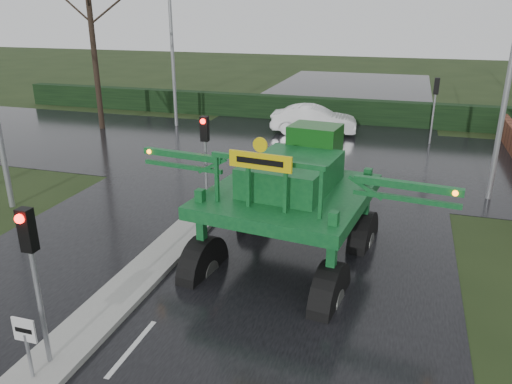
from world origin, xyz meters
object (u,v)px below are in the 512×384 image
(keep_left_sign, at_px, (26,339))
(white_sedan, at_px, (313,134))
(traffic_signal_near, at_px, (31,255))
(crop_sprayer, at_px, (205,188))
(street_light_right, at_px, (506,37))
(street_light_left_far, at_px, (176,25))
(traffic_signal_far, at_px, (435,96))
(traffic_signal_mid, at_px, (205,144))

(keep_left_sign, relative_size, white_sedan, 0.28)
(traffic_signal_near, height_order, crop_sprayer, crop_sprayer)
(street_light_right, xyz_separation_m, crop_sprayer, (-8.00, -8.16, -3.58))
(street_light_left_far, height_order, crop_sprayer, street_light_left_far)
(keep_left_sign, height_order, street_light_left_far, street_light_left_far)
(street_light_left_far, height_order, white_sedan, street_light_left_far)
(keep_left_sign, distance_m, white_sedan, 22.04)
(traffic_signal_far, bearing_deg, street_light_right, 101.95)
(keep_left_sign, xyz_separation_m, white_sedan, (1.34, 21.98, -1.06))
(crop_sprayer, bearing_deg, white_sedan, 97.88)
(traffic_signal_mid, xyz_separation_m, street_light_left_far, (-6.89, 12.51, 3.40))
(street_light_right, height_order, crop_sprayer, street_light_right)
(street_light_right, relative_size, street_light_left_far, 1.00)
(traffic_signal_near, bearing_deg, street_light_right, 53.87)
(keep_left_sign, xyz_separation_m, crop_sprayer, (1.49, 5.34, 1.36))
(street_light_right, distance_m, street_light_left_far, 18.24)
(keep_left_sign, bearing_deg, white_sedan, 86.51)
(crop_sprayer, xyz_separation_m, white_sedan, (-0.15, 16.63, -2.41))
(crop_sprayer, bearing_deg, street_light_right, 52.91)
(traffic_signal_near, distance_m, traffic_signal_far, 22.42)
(traffic_signal_near, relative_size, crop_sprayer, 0.39)
(traffic_signal_far, relative_size, white_sedan, 0.72)
(traffic_signal_near, bearing_deg, street_light_left_far, 108.17)
(traffic_signal_mid, distance_m, street_light_left_far, 14.68)
(street_light_left_far, distance_m, white_sedan, 10.19)
(traffic_signal_near, xyz_separation_m, street_light_right, (9.49, 13.01, 3.40))
(keep_left_sign, distance_m, street_light_left_far, 23.11)
(traffic_signal_near, height_order, white_sedan, traffic_signal_near)
(traffic_signal_far, bearing_deg, white_sedan, -4.15)
(white_sedan, bearing_deg, traffic_signal_near, 170.82)
(keep_left_sign, relative_size, street_light_left_far, 0.14)
(keep_left_sign, height_order, white_sedan, keep_left_sign)
(traffic_signal_far, relative_size, street_light_right, 0.35)
(traffic_signal_mid, bearing_deg, white_sedan, 84.11)
(crop_sprayer, height_order, white_sedan, crop_sprayer)
(street_light_left_far, distance_m, crop_sprayer, 18.55)
(traffic_signal_mid, distance_m, crop_sprayer, 3.95)
(traffic_signal_far, relative_size, street_light_left_far, 0.35)
(traffic_signal_far, bearing_deg, crop_sprayer, 68.68)
(traffic_signal_mid, bearing_deg, street_light_right, 25.40)
(traffic_signal_far, xyz_separation_m, street_light_right, (1.69, -8.01, 3.40))
(keep_left_sign, distance_m, crop_sprayer, 5.71)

